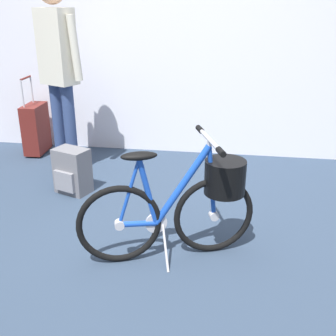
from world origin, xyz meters
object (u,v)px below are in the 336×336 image
folding_bike_foreground (187,201)px  backpack_on_floor (72,171)px  rolling_suitcase (36,128)px  visitor_near_wall (59,65)px

folding_bike_foreground → backpack_on_floor: folding_bike_foreground is taller
rolling_suitcase → visitor_near_wall: bearing=-39.2°
visitor_near_wall → rolling_suitcase: 0.99m
folding_bike_foreground → visitor_near_wall: 1.95m
folding_bike_foreground → backpack_on_floor: 1.36m
folding_bike_foreground → backpack_on_floor: size_ratio=2.76×
rolling_suitcase → backpack_on_floor: (0.75, -0.90, -0.09)m
folding_bike_foreground → visitor_near_wall: bearing=135.8°
visitor_near_wall → backpack_on_floor: (0.24, -0.49, -0.82)m
backpack_on_floor → visitor_near_wall: bearing=116.1°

